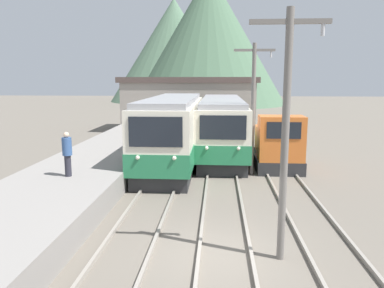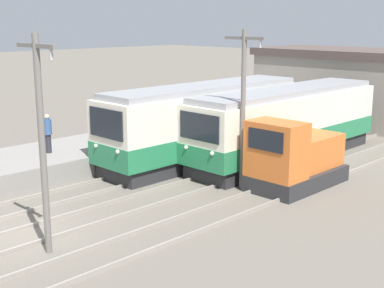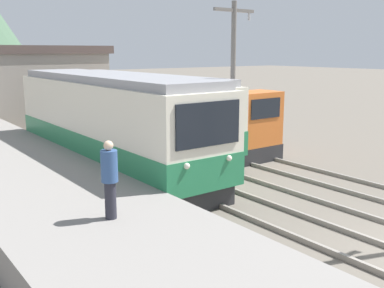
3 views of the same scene
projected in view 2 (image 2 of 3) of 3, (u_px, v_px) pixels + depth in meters
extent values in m
plane|color=#665E54|center=(23.00, 236.00, 17.57)|extent=(200.00, 200.00, 0.00)
cube|color=gray|center=(16.00, 230.00, 17.91)|extent=(0.10, 60.00, 0.14)
cube|color=gray|center=(37.00, 242.00, 16.92)|extent=(0.10, 60.00, 0.14)
cube|color=gray|center=(64.00, 257.00, 15.85)|extent=(0.10, 60.00, 0.14)
cube|color=gray|center=(92.00, 273.00, 14.86)|extent=(0.10, 60.00, 0.14)
cube|color=#28282B|center=(205.00, 153.00, 27.16)|extent=(2.58, 11.61, 0.70)
cube|color=silver|center=(205.00, 119.00, 26.76)|extent=(2.80, 12.09, 2.85)
cube|color=#267A4C|center=(205.00, 136.00, 26.97)|extent=(2.84, 12.13, 1.03)
cube|color=black|center=(106.00, 124.00, 22.44)|extent=(2.24, 0.06, 1.26)
sphere|color=silver|center=(96.00, 146.00, 23.21)|extent=(0.18, 0.18, 0.18)
sphere|color=silver|center=(118.00, 152.00, 22.15)|extent=(0.18, 0.18, 0.18)
cube|color=#939399|center=(205.00, 87.00, 26.41)|extent=(2.46, 11.61, 0.28)
cube|color=#28282B|center=(285.00, 152.00, 27.33)|extent=(2.58, 12.16, 0.70)
cube|color=silver|center=(287.00, 120.00, 26.95)|extent=(2.80, 12.67, 2.65)
cube|color=#267A4C|center=(286.00, 136.00, 27.14)|extent=(2.84, 12.71, 0.95)
cube|color=black|center=(199.00, 127.00, 22.44)|extent=(2.24, 0.06, 1.17)
sphere|color=silver|center=(186.00, 147.00, 23.19)|extent=(0.18, 0.18, 0.18)
sphere|color=silver|center=(212.00, 153.00, 22.13)|extent=(0.18, 0.18, 0.18)
cube|color=#939399|center=(288.00, 91.00, 26.62)|extent=(2.46, 12.16, 0.28)
cube|color=#28282B|center=(297.00, 178.00, 22.91)|extent=(2.40, 4.57, 0.70)
cube|color=#D16628|center=(276.00, 150.00, 21.50)|extent=(2.28, 1.46, 2.30)
cube|color=black|center=(265.00, 140.00, 20.86)|extent=(1.68, 0.04, 0.83)
cube|color=#D16628|center=(307.00, 151.00, 23.18)|extent=(1.92, 3.01, 1.40)
cylinder|color=black|center=(308.00, 130.00, 22.96)|extent=(0.16, 0.16, 0.50)
cylinder|color=slate|center=(42.00, 148.00, 15.63)|extent=(0.20, 0.20, 6.59)
cube|color=slate|center=(36.00, 46.00, 14.96)|extent=(2.00, 0.12, 0.12)
cylinder|color=#B2B2B7|center=(51.00, 54.00, 14.46)|extent=(0.10, 0.10, 0.30)
cylinder|color=slate|center=(243.00, 111.00, 21.97)|extent=(0.20, 0.20, 6.59)
cube|color=slate|center=(245.00, 38.00, 21.30)|extent=(2.00, 0.12, 0.12)
cylinder|color=#B2B2B7|center=(260.00, 44.00, 20.80)|extent=(0.10, 0.10, 0.30)
cylinder|color=#282833|center=(49.00, 144.00, 24.59)|extent=(0.26, 0.26, 0.87)
cylinder|color=#335184|center=(47.00, 127.00, 24.41)|extent=(0.38, 0.38, 0.72)
sphere|color=beige|center=(47.00, 117.00, 24.30)|extent=(0.22, 0.22, 0.22)
cube|color=gray|center=(349.00, 90.00, 36.89)|extent=(12.00, 6.00, 4.53)
cube|color=#51423D|center=(351.00, 53.00, 36.32)|extent=(12.60, 6.30, 0.50)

